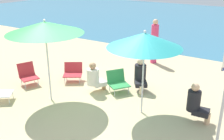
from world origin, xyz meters
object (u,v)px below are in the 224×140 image
umbrella_teal (145,40)px  beach_chair_d (28,74)px  beach_chair_c (117,81)px  person_c (140,74)px  umbrella_green (45,27)px  person_a (95,77)px  beach_chair_a (73,72)px  person_d (154,41)px  person_b (196,103)px

umbrella_teal → beach_chair_d: umbrella_teal is taller
beach_chair_c → umbrella_teal: bearing=2.2°
person_c → umbrella_green: bearing=-77.4°
beach_chair_d → person_a: size_ratio=0.80×
beach_chair_c → person_c: bearing=73.1°
umbrella_teal → beach_chair_c: (-1.12, 0.73, -1.50)m
umbrella_green → beach_chair_a: umbrella_green is taller
umbrella_green → person_c: size_ratio=2.22×
beach_chair_a → person_d: size_ratio=0.46×
person_c → person_d: bearing=161.4°
beach_chair_c → beach_chair_d: bearing=-123.2°
beach_chair_a → beach_chair_c: bearing=59.9°
umbrella_teal → person_d: 3.88m
beach_chair_c → umbrella_green: bearing=-95.4°
umbrella_green → person_c: umbrella_green is taller
beach_chair_d → person_a: 2.12m
beach_chair_a → beach_chair_d: beach_chair_d is taller
person_d → beach_chair_d: bearing=164.3°
person_c → person_d: person_d is taller
beach_chair_a → person_a: size_ratio=0.85×
person_b → person_c: 2.00m
umbrella_teal → person_d: bearing=109.5°
beach_chair_a → person_c: (2.08, 0.48, 0.20)m
person_c → beach_chair_c: bearing=-85.9°
umbrella_teal → person_d: umbrella_teal is taller
umbrella_teal → beach_chair_d: 3.97m
umbrella_green → beach_chair_a: 2.15m
person_d → person_b: bearing=-126.3°
umbrella_green → person_d: 4.49m
umbrella_green → beach_chair_d: bearing=162.9°
person_d → beach_chair_c: bearing=-160.7°
umbrella_green → beach_chair_c: umbrella_green is taller
beach_chair_c → person_b: size_ratio=0.81×
person_c → person_d: 2.51m
beach_chair_c → person_d: person_d is taller
person_a → person_c: size_ratio=0.91×
umbrella_teal → person_d: (-1.26, 3.54, -0.98)m
beach_chair_c → beach_chair_d: size_ratio=1.07×
person_c → person_d: size_ratio=0.60×
beach_chair_c → person_c: person_c is taller
person_a → person_c: (1.04, 0.78, 0.06)m
umbrella_teal → person_b: bearing=13.4°
beach_chair_a → person_d: person_d is taller
beach_chair_d → person_b: person_b is taller
umbrella_green → person_b: umbrella_green is taller
person_a → person_b: (2.85, -0.07, 0.04)m
beach_chair_a → beach_chair_c: (1.56, 0.08, 0.01)m
person_d → umbrella_green: bearing=-177.8°
umbrella_teal → person_c: (-0.61, 1.13, -1.32)m
beach_chair_a → beach_chair_d: 1.35m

